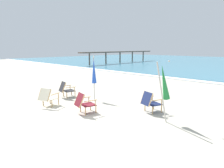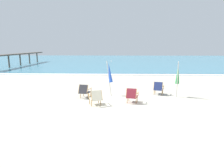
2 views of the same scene
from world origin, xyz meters
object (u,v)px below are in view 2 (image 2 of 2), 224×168
(beach_chair_back_right, at_px, (132,95))
(beach_chair_back_left, at_px, (96,97))
(beach_chair_mid_center, at_px, (85,91))
(umbrella_furled_blue, at_px, (110,73))
(umbrella_furled_green, at_px, (178,74))
(beach_chair_far_center, at_px, (158,88))

(beach_chair_back_right, bearing_deg, beach_chair_back_left, -164.68)
(beach_chair_mid_center, bearing_deg, umbrella_furled_blue, 24.71)
(umbrella_furled_blue, xyz_separation_m, umbrella_furled_green, (3.85, -0.36, -0.02))
(beach_chair_back_left, height_order, umbrella_furled_blue, umbrella_furled_blue)
(umbrella_furled_blue, distance_m, umbrella_furled_green, 3.87)
(beach_chair_mid_center, bearing_deg, beach_chair_back_left, -60.47)
(beach_chair_back_right, relative_size, beach_chair_far_center, 1.01)
(beach_chair_back_left, relative_size, umbrella_furled_green, 0.43)
(umbrella_furled_blue, bearing_deg, umbrella_furled_green, -5.34)
(beach_chair_back_right, height_order, beach_chair_far_center, beach_chair_far_center)
(umbrella_furled_blue, relative_size, umbrella_furled_green, 1.01)
(beach_chair_mid_center, xyz_separation_m, umbrella_furled_green, (5.26, 0.29, 0.93))
(beach_chair_back_left, distance_m, umbrella_furled_green, 4.86)
(beach_chair_back_right, bearing_deg, beach_chair_far_center, 47.01)
(beach_chair_back_left, distance_m, beach_chair_far_center, 4.25)
(beach_chair_back_left, xyz_separation_m, umbrella_furled_blue, (0.61, 2.05, 0.95))
(beach_chair_far_center, xyz_separation_m, umbrella_furled_green, (0.92, -0.65, 0.92))
(beach_chair_mid_center, height_order, umbrella_furled_blue, umbrella_furled_blue)
(beach_chair_far_center, bearing_deg, beach_chair_back_left, -146.49)
(beach_chair_far_center, distance_m, umbrella_furled_blue, 3.10)
(umbrella_furled_green, bearing_deg, beach_chair_far_center, 144.55)
(beach_chair_back_left, xyz_separation_m, beach_chair_mid_center, (-0.80, 1.41, 0.00))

